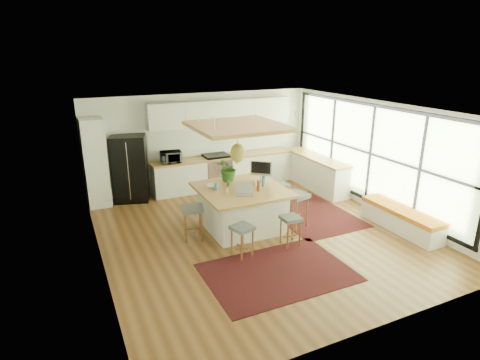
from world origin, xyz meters
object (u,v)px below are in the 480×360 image
stool_left_side (193,223)px  monitor (261,169)px  microwave (171,156)px  stool_near_right (290,229)px  stool_near_left (242,239)px  stool_right_front (295,212)px  laptop (244,189)px  island_plant (228,170)px  fridge (130,167)px  stool_right_back (280,195)px  island (242,208)px

stool_left_side → monitor: (1.83, 0.43, 0.83)m
microwave → stool_near_right: bearing=-64.0°
stool_near_left → microwave: microwave is taller
stool_near_right → monitor: 1.74m
stool_left_side → microwave: size_ratio=1.34×
stool_right_front → stool_near_left: bearing=-156.7°
laptop → island_plant: bearing=107.0°
fridge → stool_right_back: fridge is taller
stool_right_front → stool_left_side: size_ratio=1.09×
stool_near_right → monitor: (0.11, 1.52, 0.83)m
fridge → monitor: bearing=-27.0°
stool_near_left → stool_right_front: 1.81m
stool_left_side → island_plant: 1.59m
island_plant → stool_near_right: bearing=-72.5°
fridge → laptop: size_ratio=4.68×
island → microwave: bearing=106.8°
fridge → laptop: bearing=-43.9°
monitor → stool_near_right: bearing=-55.4°
stool_right_front → stool_left_side: 2.32m
stool_near_left → laptop: laptop is taller
microwave → island_plant: 2.23m
fridge → island: (1.92, -2.78, -0.46)m
fridge → stool_left_side: size_ratio=2.40×
fridge → stool_right_front: 4.49m
island → monitor: (0.65, 0.33, 0.72)m
stool_right_front → island_plant: (-1.15, 1.13, 0.82)m
microwave → fridge: bearing=-175.4°
laptop → island_plant: 1.05m
stool_right_back → monitor: 1.12m
stool_near_left → island: bearing=65.4°
stool_right_back → stool_left_side: (-2.52, -0.69, 0.00)m
stool_near_left → stool_near_right: size_ratio=1.02×
laptop → island_plant: island_plant is taller
microwave → stool_right_back: bearing=-37.8°
stool_left_side → stool_right_back: bearing=15.3°
monitor → microwave: size_ratio=0.92×
island → stool_right_front: size_ratio=2.32×
stool_right_back → laptop: laptop is taller
fridge → stool_right_front: size_ratio=2.19×
stool_near_right → stool_left_side: 2.03m
stool_right_back → stool_left_side: stool_left_side is taller
stool_right_front → monitor: (-0.46, 0.82, 0.83)m
fridge → stool_near_left: fridge is taller
stool_right_front → microwave: size_ratio=1.46×
fridge → stool_near_right: (2.46, -3.97, -0.57)m
stool_near_left → stool_near_right: stool_near_left is taller
stool_near_right → monitor: size_ratio=1.24×
stool_right_back → stool_right_front: bearing=-102.3°
island → stool_right_front: island is taller
stool_near_right → island: bearing=114.4°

